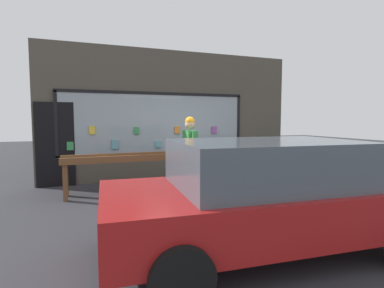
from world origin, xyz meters
name	(u,v)px	position (x,y,z in m)	size (l,w,h in m)	color
ground_plane	(207,197)	(0.00, 0.00, 0.00)	(40.00, 40.00, 0.00)	#2D2D33
shopfront_facade	(171,116)	(-0.07, 2.39, 1.77)	(7.21, 0.29, 3.59)	#4C473D
display_table_left	(125,162)	(-1.61, 0.95, 0.72)	(2.67, 0.60, 0.89)	brown
display_table_right	(249,156)	(1.60, 0.95, 0.72)	(2.67, 0.60, 0.90)	brown
person_browsing	(190,148)	(-0.21, 0.48, 1.02)	(0.24, 0.68, 1.74)	#2D334C
small_dog	(173,185)	(-0.69, 0.20, 0.28)	(0.29, 0.57, 0.41)	black
sandwich_board_sign	(307,160)	(3.49, 0.90, 0.51)	(0.66, 0.63, 1.02)	#193F19
parked_car	(266,193)	(-0.34, -2.66, 0.74)	(4.15, 2.18, 1.41)	#A51919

